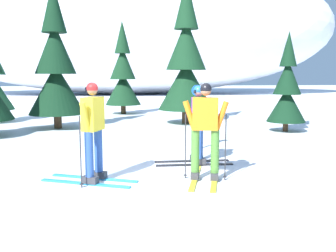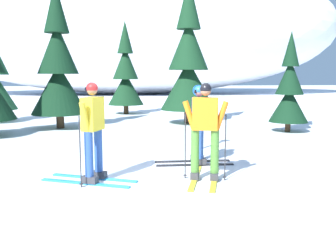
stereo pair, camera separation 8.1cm
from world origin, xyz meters
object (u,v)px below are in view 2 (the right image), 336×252
object	(u,v)px
skier_orange_jacket	(205,129)
pine_tree_right	(188,64)
skier_purple_jacket	(198,123)
trail_marker_post	(198,114)
pine_tree_center_right	(126,75)
pine_tree_center	(58,68)
skier_yellow_jacket	(93,130)
pine_tree_far_right	(289,90)

from	to	relation	value
skier_orange_jacket	pine_tree_right	world-z (taller)	pine_tree_right
skier_purple_jacket	trail_marker_post	bearing A→B (deg)	79.97
skier_purple_jacket	pine_tree_right	world-z (taller)	pine_tree_right
skier_purple_jacket	pine_tree_center_right	xyz separation A→B (m)	(-1.64, 10.74, 1.01)
pine_tree_center	skier_yellow_jacket	bearing A→B (deg)	-75.34
pine_tree_right	pine_tree_far_right	bearing A→B (deg)	-38.87
pine_tree_far_right	trail_marker_post	bearing A→B (deg)	-142.45
skier_purple_jacket	pine_tree_far_right	bearing A→B (deg)	47.49
pine_tree_far_right	pine_tree_center	bearing A→B (deg)	167.92
pine_tree_center_right	skier_orange_jacket	bearing A→B (deg)	-82.75
skier_orange_jacket	pine_tree_far_right	distance (m)	6.83
skier_orange_jacket	trail_marker_post	xyz separation A→B (m)	(0.37, 2.73, -0.00)
skier_orange_jacket	skier_yellow_jacket	world-z (taller)	skier_yellow_jacket
pine_tree_center	pine_tree_center_right	world-z (taller)	pine_tree_center
skier_yellow_jacket	pine_tree_right	world-z (taller)	pine_tree_right
skier_orange_jacket	skier_yellow_jacket	size ratio (longest dim) A/B	0.99
pine_tree_center	skier_orange_jacket	bearing A→B (deg)	-61.76
skier_orange_jacket	pine_tree_far_right	size ratio (longest dim) A/B	0.53
pine_tree_center	pine_tree_far_right	world-z (taller)	pine_tree_center
pine_tree_center	pine_tree_right	world-z (taller)	pine_tree_right
skier_yellow_jacket	pine_tree_center	size ratio (longest dim) A/B	0.35
pine_tree_right	trail_marker_post	size ratio (longest dim) A/B	3.36
skier_purple_jacket	trail_marker_post	size ratio (longest dim) A/B	1.01
skier_yellow_jacket	skier_purple_jacket	bearing A→B (deg)	29.22
skier_yellow_jacket	pine_tree_center_right	xyz separation A→B (m)	(0.48, 11.93, 0.95)
pine_tree_center_right	skier_purple_jacket	bearing A→B (deg)	-81.30
skier_orange_jacket	skier_purple_jacket	size ratio (longest dim) A/B	1.05
trail_marker_post	pine_tree_center	bearing A→B (deg)	133.48
skier_orange_jacket	pine_tree_center_right	world-z (taller)	pine_tree_center_right
skier_yellow_jacket	skier_purple_jacket	world-z (taller)	skier_yellow_jacket
pine_tree_center	trail_marker_post	world-z (taller)	pine_tree_center
skier_yellow_jacket	trail_marker_post	bearing A→B (deg)	47.93
pine_tree_center	pine_tree_far_right	size ratio (longest dim) A/B	1.54
skier_purple_jacket	pine_tree_center	world-z (taller)	pine_tree_center
skier_purple_jacket	pine_tree_center	distance (m)	7.25
skier_yellow_jacket	skier_orange_jacket	bearing A→B (deg)	-2.73
skier_orange_jacket	pine_tree_far_right	xyz separation A→B (m)	(4.00, 5.52, 0.47)
pine_tree_center_right	pine_tree_right	distance (m)	4.77
skier_yellow_jacket	skier_purple_jacket	size ratio (longest dim) A/B	1.06
skier_orange_jacket	pine_tree_center	bearing A→B (deg)	118.24
pine_tree_center_right	pine_tree_center	bearing A→B (deg)	-115.84
skier_purple_jacket	pine_tree_center_right	bearing A→B (deg)	98.70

